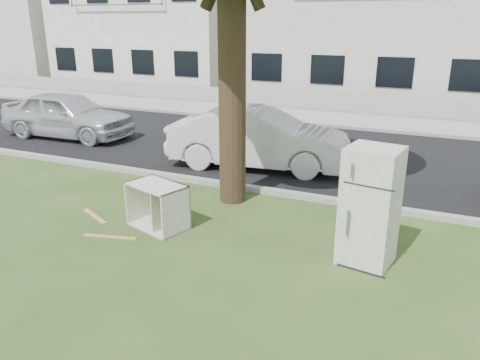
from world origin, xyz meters
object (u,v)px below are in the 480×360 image
at_px(fridge, 370,207).
at_px(cabinet, 158,206).
at_px(car_left, 67,115).
at_px(car_center, 259,138).

relative_size(fridge, cabinet, 1.76).
bearing_deg(cabinet, car_left, 161.93).
bearing_deg(car_center, fridge, -147.53).
xyz_separation_m(car_center, car_left, (-6.78, 0.54, -0.02)).
relative_size(fridge, car_center, 0.40).
xyz_separation_m(fridge, car_center, (-3.37, 3.97, -0.17)).
xyz_separation_m(cabinet, car_left, (-6.49, 4.71, 0.33)).
distance_m(cabinet, car_left, 8.02).
distance_m(cabinet, car_center, 4.19).
height_order(fridge, car_left, fridge).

